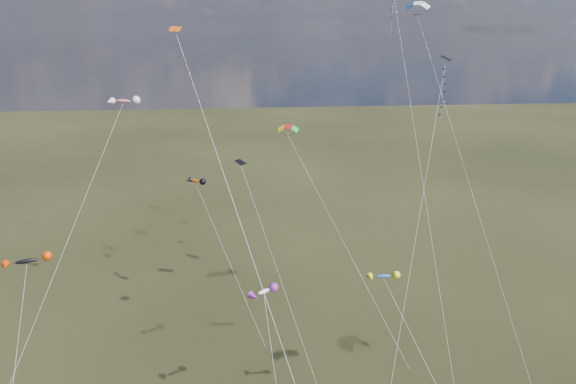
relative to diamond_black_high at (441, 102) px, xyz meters
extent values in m
cube|color=black|center=(0.50, 0.87, 4.27)|extent=(1.44, 1.45, 0.46)
cylinder|color=silver|center=(-4.04, -6.99, -10.70)|extent=(9.11, 15.74, 29.96)
cylinder|color=silver|center=(-2.22, -2.68, -7.44)|extent=(1.20, 23.31, 36.50)
cube|color=black|center=(-20.28, -0.36, -5.59)|extent=(1.28, 1.29, 0.39)
cylinder|color=silver|center=(-16.89, -5.39, -15.63)|extent=(6.81, 10.07, 20.11)
cube|color=#D2500C|center=(-24.46, -13.57, 7.05)|extent=(0.84, 0.79, 0.35)
cylinder|color=silver|center=(-18.57, -25.32, -9.32)|extent=(11.80, 23.53, 32.74)
cylinder|color=silver|center=(1.73, -6.15, -8.06)|extent=(6.83, 20.55, 35.26)
cylinder|color=silver|center=(-9.36, -0.87, -14.49)|extent=(10.93, 14.18, 22.39)
cube|color=#332316|center=(-3.91, -7.94, -25.62)|extent=(0.10, 0.10, 0.12)
ellipsoid|color=black|center=(-38.79, -8.01, -11.89)|extent=(3.74, 2.21, 0.96)
cylinder|color=silver|center=(-39.12, -12.30, -18.79)|extent=(0.68, 8.59, 13.80)
ellipsoid|color=#C65209|center=(-25.53, 8.24, -9.90)|extent=(2.59, 2.35, 0.91)
cylinder|color=silver|center=(-21.84, 2.89, -17.79)|extent=(7.41, 10.73, 15.80)
cube|color=#332316|center=(-18.15, -2.47, -25.62)|extent=(0.10, 0.10, 0.12)
ellipsoid|color=white|center=(-18.72, -11.97, -13.78)|extent=(2.36, 1.97, 0.80)
ellipsoid|color=red|center=(-33.05, 9.02, -0.60)|extent=(3.76, 2.11, 1.05)
cylinder|color=silver|center=(-37.74, -0.90, -13.14)|extent=(9.41, 19.86, 25.10)
ellipsoid|color=#1762B1|center=(-9.09, -13.66, -12.00)|extent=(2.32, 0.71, 0.71)
cylinder|color=silver|center=(-5.95, -18.55, -18.84)|extent=(6.32, 9.80, 13.69)
camera|label=1|loc=(-20.61, -50.08, 7.02)|focal=32.00mm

